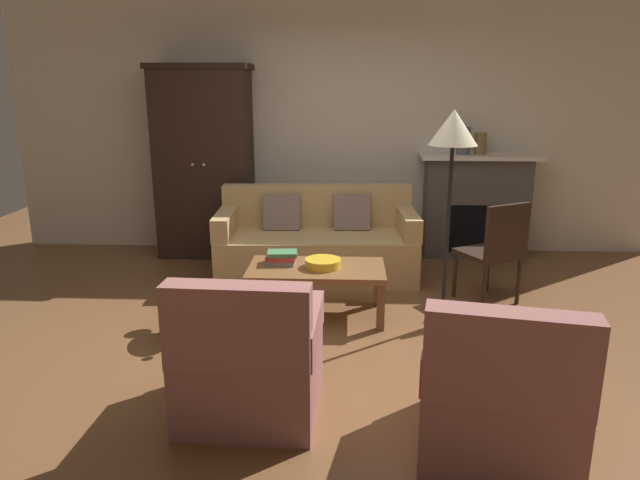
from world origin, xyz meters
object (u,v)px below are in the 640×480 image
(coffee_table, at_px, (316,273))
(armchair_near_right, at_px, (499,397))
(couch, at_px, (317,244))
(mantel_vase_bronze, at_px, (480,143))
(floor_lamp, at_px, (453,141))
(side_chair_wooden, at_px, (496,247))
(fruit_bowl, at_px, (323,263))
(fireplace, at_px, (476,205))
(mantel_vase_slate, at_px, (463,141))
(book_stack, at_px, (282,257))
(armoire, at_px, (205,162))
(dog, at_px, (178,304))
(armchair_near_left, at_px, (250,363))

(coffee_table, height_order, armchair_near_right, armchair_near_right)
(coffee_table, bearing_deg, couch, 93.03)
(coffee_table, relative_size, armchair_near_right, 1.23)
(couch, bearing_deg, mantel_vase_bronze, 24.27)
(floor_lamp, bearing_deg, side_chair_wooden, 42.11)
(fruit_bowl, height_order, mantel_vase_bronze, mantel_vase_bronze)
(fireplace, bearing_deg, side_chair_wooden, -95.09)
(side_chair_wooden, bearing_deg, coffee_table, -167.29)
(fireplace, height_order, mantel_vase_slate, mantel_vase_slate)
(fireplace, relative_size, couch, 0.64)
(book_stack, bearing_deg, armoire, 121.39)
(coffee_table, xyz_separation_m, mantel_vase_slate, (1.46, 1.81, 0.90))
(mantel_vase_bronze, relative_size, floor_lamp, 0.14)
(fireplace, relative_size, mantel_vase_slate, 4.39)
(floor_lamp, bearing_deg, couch, 132.80)
(fireplace, distance_m, dog, 3.50)
(armoire, bearing_deg, book_stack, -58.61)
(armchair_near_left, xyz_separation_m, floor_lamp, (1.31, 1.36, 1.13))
(fruit_bowl, xyz_separation_m, mantel_vase_slate, (1.41, 1.81, 0.81))
(mantel_vase_slate, xyz_separation_m, armchair_near_right, (-0.43, -3.58, -0.95))
(armoire, bearing_deg, couch, -29.31)
(coffee_table, height_order, side_chair_wooden, side_chair_wooden)
(couch, height_order, coffee_table, couch)
(fruit_bowl, bearing_deg, dog, -158.62)
(fruit_bowl, xyz_separation_m, mantel_vase_bronze, (1.59, 1.81, 0.78))
(couch, distance_m, mantel_vase_bronze, 2.07)
(mantel_vase_bronze, distance_m, armchair_near_left, 3.92)
(fireplace, bearing_deg, mantel_vase_slate, -174.31)
(mantel_vase_slate, xyz_separation_m, side_chair_wooden, (0.05, -1.47, -0.75))
(fireplace, bearing_deg, couch, -155.22)
(dog, bearing_deg, armchair_near_left, -55.33)
(fireplace, xyz_separation_m, armoire, (-2.95, -0.08, 0.46))
(fireplace, height_order, book_stack, fireplace)
(book_stack, xyz_separation_m, mantel_vase_bronze, (1.93, 1.73, 0.76))
(mantel_vase_slate, xyz_separation_m, dog, (-2.48, -2.23, -1.02))
(armchair_near_left, bearing_deg, side_chair_wooden, 45.09)
(armoire, xyz_separation_m, armchair_near_left, (1.01, -3.22, -0.71))
(floor_lamp, xyz_separation_m, dog, (-2.03, -0.32, -1.20))
(book_stack, bearing_deg, coffee_table, -14.94)
(couch, distance_m, book_stack, 1.01)
(coffee_table, relative_size, side_chair_wooden, 1.22)
(book_stack, relative_size, dog, 0.49)
(armchair_near_right, bearing_deg, dog, 146.81)
(book_stack, relative_size, floor_lamp, 0.16)
(coffee_table, distance_m, dog, 1.11)
(fruit_bowl, height_order, dog, fruit_bowl)
(coffee_table, relative_size, mantel_vase_slate, 3.83)
(armchair_near_left, bearing_deg, mantel_vase_slate, 61.80)
(side_chair_wooden, bearing_deg, book_stack, -171.71)
(mantel_vase_bronze, bearing_deg, armchair_near_right, -99.68)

